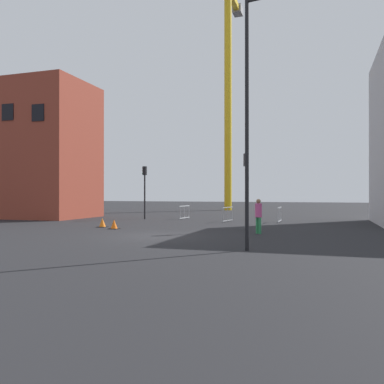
% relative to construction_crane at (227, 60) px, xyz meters
% --- Properties ---
extents(ground, '(160.00, 160.00, 0.00)m').
position_rel_construction_crane_xyz_m(ground, '(3.24, -30.11, -18.33)').
color(ground, black).
extents(brick_building, '(9.45, 6.59, 11.38)m').
position_rel_construction_crane_xyz_m(brick_building, '(-12.41, -19.31, -12.64)').
color(brick_building, brown).
rests_on(brick_building, ground).
extents(construction_crane, '(1.21, 20.06, 27.87)m').
position_rel_construction_crane_xyz_m(construction_crane, '(0.00, 0.00, 0.00)').
color(construction_crane, gold).
rests_on(construction_crane, ground).
extents(streetlamp_tall, '(1.65, 0.42, 9.10)m').
position_rel_construction_crane_xyz_m(streetlamp_tall, '(8.62, -33.91, -13.13)').
color(streetlamp_tall, black).
rests_on(streetlamp_tall, ground).
extents(traffic_light_near, '(0.37, 0.24, 4.24)m').
position_rel_construction_crane_xyz_m(traffic_light_near, '(-2.55, -18.53, -15.50)').
color(traffic_light_near, black).
rests_on(traffic_light_near, ground).
extents(traffic_light_far, '(0.33, 0.39, 4.26)m').
position_rel_construction_crane_xyz_m(traffic_light_far, '(7.05, -26.21, -15.49)').
color(traffic_light_far, '#2D2D30').
rests_on(traffic_light_far, ground).
extents(pedestrian_walking, '(0.34, 0.34, 1.78)m').
position_rel_construction_crane_xyz_m(pedestrian_walking, '(7.94, -27.63, -17.29)').
color(pedestrian_walking, '#2D844C').
rests_on(pedestrian_walking, ground).
extents(safety_barrier_front, '(0.21, 1.97, 1.08)m').
position_rel_construction_crane_xyz_m(safety_barrier_front, '(0.49, -17.50, -17.77)').
color(safety_barrier_front, '#B2B5BA').
rests_on(safety_barrier_front, ground).
extents(safety_barrier_left_run, '(0.35, 2.00, 1.08)m').
position_rel_construction_crane_xyz_m(safety_barrier_left_run, '(4.52, -19.64, -17.77)').
color(safety_barrier_left_run, gray).
rests_on(safety_barrier_left_run, ground).
extents(safety_barrier_right_run, '(0.08, 1.98, 1.08)m').
position_rel_construction_crane_xyz_m(safety_barrier_right_run, '(8.16, -18.96, -17.77)').
color(safety_barrier_right_run, '#B2B5BA').
rests_on(safety_barrier_right_run, ground).
extents(traffic_cone_striped, '(0.55, 0.55, 0.56)m').
position_rel_construction_crane_xyz_m(traffic_cone_striped, '(-1.74, -26.49, -18.07)').
color(traffic_cone_striped, black).
rests_on(traffic_cone_striped, ground).
extents(traffic_cone_by_barrier, '(0.54, 0.54, 0.55)m').
position_rel_construction_crane_xyz_m(traffic_cone_by_barrier, '(-0.45, -27.39, -18.07)').
color(traffic_cone_by_barrier, black).
rests_on(traffic_cone_by_barrier, ground).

